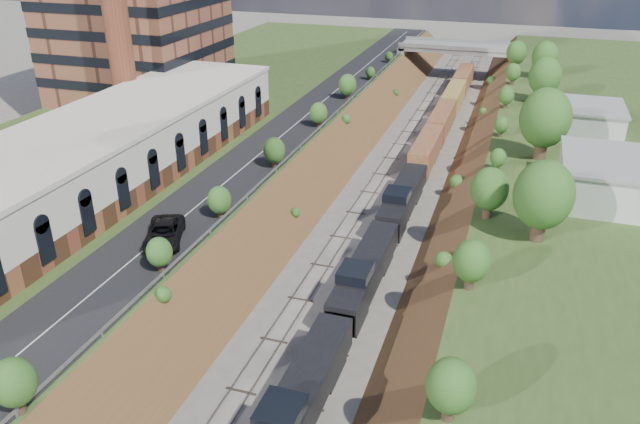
% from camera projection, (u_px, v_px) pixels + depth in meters
% --- Properties ---
extents(platform_left, '(44.00, 180.00, 5.00)m').
position_uv_depth(platform_left, '(168.00, 141.00, 88.61)').
color(platform_left, '#354D1F').
rests_on(platform_left, ground).
extents(embankment_left, '(10.00, 180.00, 10.00)m').
position_uv_depth(embankment_left, '(314.00, 175.00, 83.47)').
color(embankment_left, brown).
rests_on(embankment_left, ground).
extents(embankment_right, '(10.00, 180.00, 10.00)m').
position_uv_depth(embankment_right, '(482.00, 196.00, 77.24)').
color(embankment_right, brown).
rests_on(embankment_right, ground).
extents(rail_left_track, '(1.58, 180.00, 0.18)m').
position_uv_depth(rail_left_track, '(375.00, 182.00, 81.05)').
color(rail_left_track, gray).
rests_on(rail_left_track, ground).
extents(rail_right_track, '(1.58, 180.00, 0.18)m').
position_uv_depth(rail_right_track, '(415.00, 187.00, 79.58)').
color(rail_right_track, gray).
rests_on(rail_right_track, ground).
extents(road, '(8.00, 180.00, 0.10)m').
position_uv_depth(road, '(282.00, 136.00, 82.56)').
color(road, black).
rests_on(road, platform_left).
extents(guardrail, '(0.10, 171.00, 0.70)m').
position_uv_depth(guardrail, '(311.00, 136.00, 81.02)').
color(guardrail, '#99999E').
rests_on(guardrail, platform_left).
extents(commercial_building, '(14.30, 62.30, 7.00)m').
position_uv_depth(commercial_building, '(95.00, 156.00, 65.76)').
color(commercial_building, brown).
rests_on(commercial_building, platform_left).
extents(overpass, '(24.50, 8.30, 7.40)m').
position_uv_depth(overpass, '(458.00, 55.00, 131.36)').
color(overpass, gray).
rests_on(overpass, ground).
extents(white_building_near, '(9.00, 12.00, 4.00)m').
position_uv_depth(white_building_near, '(607.00, 180.00, 63.83)').
color(white_building_near, silver).
rests_on(white_building_near, platform_right).
extents(white_building_far, '(8.00, 10.00, 3.60)m').
position_uv_depth(white_building_far, '(589.00, 120.00, 82.91)').
color(white_building_far, silver).
rests_on(white_building_far, platform_right).
extents(tree_right_large, '(5.25, 5.25, 7.61)m').
position_uv_depth(tree_right_large, '(544.00, 196.00, 54.36)').
color(tree_right_large, '#473323').
rests_on(tree_right_large, platform_right).
extents(tree_left_crest, '(2.45, 2.45, 3.55)m').
position_uv_depth(tree_left_crest, '(131.00, 279.00, 46.38)').
color(tree_left_crest, '#473323').
rests_on(tree_left_crest, platform_left).
extents(freight_train, '(2.71, 109.81, 4.55)m').
position_uv_depth(freight_train, '(424.00, 154.00, 83.90)').
color(freight_train, black).
rests_on(freight_train, ground).
extents(suv, '(5.34, 7.26, 1.83)m').
position_uv_depth(suv, '(164.00, 233.00, 55.27)').
color(suv, black).
rests_on(suv, road).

